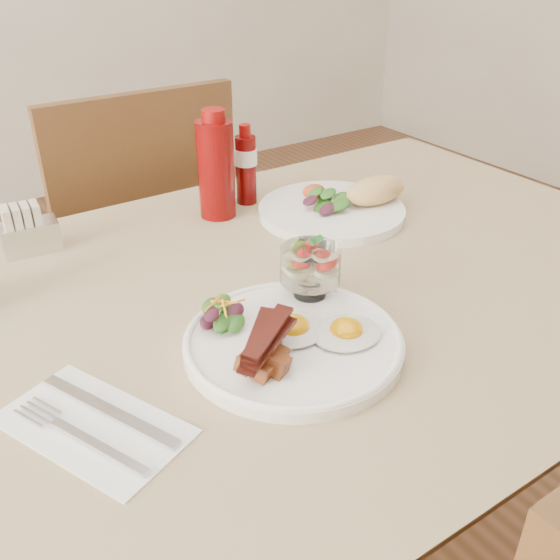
{
  "coord_description": "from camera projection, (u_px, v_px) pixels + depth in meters",
  "views": [
    {
      "loc": [
        -0.47,
        -0.66,
        1.23
      ],
      "look_at": [
        -0.07,
        -0.07,
        0.82
      ],
      "focal_mm": 40.0,
      "sensor_mm": 36.0,
      "label": 1
    }
  ],
  "objects": [
    {
      "name": "chair_far",
      "position": [
        137.0,
        251.0,
        1.53
      ],
      "size": [
        0.42,
        0.42,
        0.93
      ],
      "color": "brown",
      "rests_on": "ground"
    },
    {
      "name": "hot_sauce_bottle",
      "position": [
        246.0,
        166.0,
        1.18
      ],
      "size": [
        0.05,
        0.05,
        0.15
      ],
      "rotation": [
        0.0,
        0.0,
        0.21
      ],
      "color": "#610505",
      "rests_on": "table"
    },
    {
      "name": "bacon_potato_pile",
      "position": [
        266.0,
        349.0,
        0.73
      ],
      "size": [
        0.1,
        0.09,
        0.05
      ],
      "rotation": [
        0.0,
        0.0,
        0.18
      ],
      "color": "maroon",
      "rests_on": "main_plate"
    },
    {
      "name": "second_plate",
      "position": [
        342.0,
        205.0,
        1.15
      ],
      "size": [
        0.29,
        0.27,
        0.07
      ],
      "rotation": [
        0.0,
        0.0,
        0.13
      ],
      "color": "white",
      "rests_on": "table"
    },
    {
      "name": "ketchup_bottle",
      "position": [
        216.0,
        168.0,
        1.11
      ],
      "size": [
        0.09,
        0.09,
        0.2
      ],
      "rotation": [
        0.0,
        0.0,
        -0.4
      ],
      "color": "#610505",
      "rests_on": "table"
    },
    {
      "name": "main_plate",
      "position": [
        293.0,
        343.0,
        0.79
      ],
      "size": [
        0.28,
        0.28,
        0.02
      ],
      "primitive_type": "cylinder",
      "color": "white",
      "rests_on": "table"
    },
    {
      "name": "fruit_cup",
      "position": [
        310.0,
        265.0,
        0.86
      ],
      "size": [
        0.09,
        0.09,
        0.09
      ],
      "rotation": [
        0.0,
        0.0,
        -0.29
      ],
      "color": "white",
      "rests_on": "main_plate"
    },
    {
      "name": "fried_eggs",
      "position": [
        320.0,
        330.0,
        0.79
      ],
      "size": [
        0.15,
        0.13,
        0.03
      ],
      "rotation": [
        0.0,
        0.0,
        -0.06
      ],
      "color": "silver",
      "rests_on": "main_plate"
    },
    {
      "name": "sugar_caddy",
      "position": [
        28.0,
        232.0,
        1.02
      ],
      "size": [
        0.09,
        0.06,
        0.08
      ],
      "rotation": [
        0.0,
        0.0,
        -0.09
      ],
      "color": "silver",
      "rests_on": "table"
    },
    {
      "name": "table",
      "position": [
        293.0,
        333.0,
        0.98
      ],
      "size": [
        1.33,
        0.88,
        0.75
      ],
      "color": "brown",
      "rests_on": "ground"
    },
    {
      "name": "napkin_cutlery",
      "position": [
        95.0,
        424.0,
        0.67
      ],
      "size": [
        0.19,
        0.24,
        0.01
      ],
      "rotation": [
        0.0,
        0.0,
        0.41
      ],
      "color": "white",
      "rests_on": "table"
    },
    {
      "name": "side_salad",
      "position": [
        223.0,
        316.0,
        0.81
      ],
      "size": [
        0.07,
        0.06,
        0.04
      ],
      "rotation": [
        0.0,
        0.0,
        0.14
      ],
      "color": "#1F4D14",
      "rests_on": "main_plate"
    }
  ]
}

